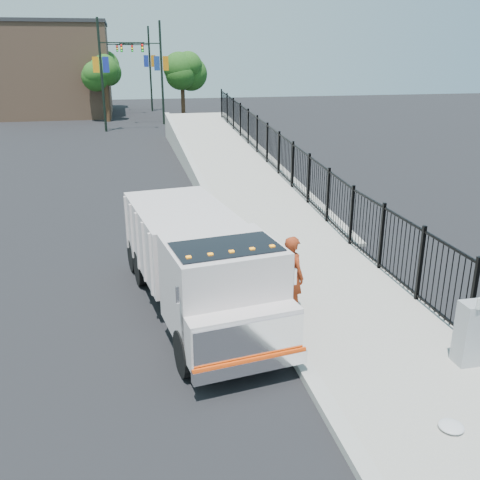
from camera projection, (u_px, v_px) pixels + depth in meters
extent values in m
plane|color=black|center=(273.00, 318.00, 12.16)|extent=(120.00, 120.00, 0.00)
cube|color=#9E998E|center=(393.00, 352.00, 10.68)|extent=(3.55, 12.00, 0.12)
cube|color=#ADAAA3|center=(301.00, 362.00, 10.29)|extent=(0.30, 12.00, 0.16)
cube|color=#9E998E|center=(230.00, 170.00, 27.32)|extent=(3.95, 24.06, 3.19)
cube|color=black|center=(278.00, 167.00, 23.62)|extent=(0.10, 28.00, 1.80)
cube|color=black|center=(195.00, 287.00, 12.58)|extent=(1.77, 6.15, 0.20)
cube|color=silver|center=(223.00, 286.00, 10.47)|extent=(2.37, 2.25, 1.79)
cube|color=silver|center=(243.00, 333.00, 9.63)|extent=(2.17, 0.93, 0.90)
cube|color=silver|center=(250.00, 342.00, 9.34)|extent=(2.05, 0.37, 0.76)
cube|color=silver|center=(251.00, 366.00, 9.42)|extent=(2.15, 0.47, 0.25)
cube|color=#DF3D08|center=(251.00, 360.00, 9.38)|extent=(2.13, 0.36, 0.05)
cube|color=black|center=(226.00, 265.00, 10.09)|extent=(2.12, 1.44, 0.76)
cube|color=silver|center=(181.00, 236.00, 13.31)|extent=(2.67, 4.03, 1.52)
cube|color=silver|center=(177.00, 295.00, 9.17)|extent=(0.06, 0.06, 0.31)
cube|color=silver|center=(295.00, 277.00, 9.91)|extent=(0.06, 0.06, 0.31)
cube|color=orange|center=(189.00, 258.00, 9.42)|extent=(0.10, 0.08, 0.05)
cube|color=orange|center=(210.00, 255.00, 9.56)|extent=(0.10, 0.08, 0.05)
cube|color=orange|center=(232.00, 252.00, 9.69)|extent=(0.10, 0.08, 0.05)
cube|color=orange|center=(252.00, 249.00, 9.82)|extent=(0.10, 0.08, 0.05)
cube|color=orange|center=(272.00, 247.00, 9.95)|extent=(0.10, 0.08, 0.05)
cylinder|color=black|center=(186.00, 353.00, 9.92)|extent=(0.41, 0.93, 0.90)
cylinder|color=black|center=(278.00, 335.00, 10.54)|extent=(0.41, 0.93, 0.90)
cylinder|color=black|center=(142.00, 268.00, 13.79)|extent=(0.41, 0.93, 0.90)
cylinder|color=black|center=(211.00, 259.00, 14.41)|extent=(0.41, 0.93, 0.90)
cylinder|color=black|center=(135.00, 255.00, 14.66)|extent=(0.41, 0.93, 0.90)
cylinder|color=black|center=(201.00, 247.00, 15.28)|extent=(0.41, 0.93, 0.90)
imported|color=maroon|center=(292.00, 275.00, 11.88)|extent=(0.67, 0.79, 1.83)
cube|color=gray|center=(472.00, 333.00, 10.02)|extent=(0.55, 0.40, 1.25)
ellipsoid|color=silver|center=(451.00, 426.00, 8.40)|extent=(0.40, 0.40, 0.10)
cylinder|color=black|center=(102.00, 76.00, 38.94)|extent=(0.18, 0.18, 8.00)
cube|color=black|center=(122.00, 43.00, 38.49)|extent=(3.20, 0.08, 0.08)
cube|color=black|center=(142.00, 48.00, 38.89)|extent=(0.18, 0.22, 0.60)
cube|color=navy|center=(106.00, 65.00, 38.74)|extent=(0.45, 0.04, 1.10)
cube|color=orange|center=(96.00, 65.00, 38.60)|extent=(0.45, 0.04, 1.10)
cylinder|color=black|center=(162.00, 74.00, 42.97)|extent=(0.18, 0.18, 8.00)
cube|color=black|center=(140.00, 43.00, 41.89)|extent=(3.20, 0.08, 0.08)
cube|color=black|center=(121.00, 48.00, 41.72)|extent=(0.18, 0.22, 0.60)
cube|color=orange|center=(166.00, 63.00, 42.78)|extent=(0.45, 0.04, 1.10)
cube|color=navy|center=(157.00, 63.00, 42.64)|extent=(0.45, 0.04, 1.10)
cylinder|color=black|center=(100.00, 71.00, 49.03)|extent=(0.18, 0.18, 8.00)
cube|color=black|center=(116.00, 44.00, 48.58)|extent=(3.20, 0.08, 0.08)
cube|color=black|center=(132.00, 48.00, 48.98)|extent=(0.18, 0.22, 0.60)
cube|color=#1E3496|center=(103.00, 62.00, 48.83)|extent=(0.45, 0.04, 1.10)
cube|color=orange|center=(95.00, 62.00, 48.69)|extent=(0.45, 0.04, 1.10)
cylinder|color=black|center=(150.00, 70.00, 52.55)|extent=(0.18, 0.18, 8.00)
cube|color=black|center=(132.00, 45.00, 51.47)|extent=(3.20, 0.08, 0.08)
cube|color=black|center=(117.00, 49.00, 51.30)|extent=(0.18, 0.22, 0.60)
cube|color=orange|center=(153.00, 61.00, 52.36)|extent=(0.45, 0.04, 1.10)
cube|color=#1A2F97|center=(146.00, 61.00, 52.22)|extent=(0.45, 0.04, 1.10)
cylinder|color=#382314|center=(107.00, 102.00, 45.45)|extent=(0.36, 0.36, 3.20)
sphere|color=#194714|center=(105.00, 73.00, 44.65)|extent=(2.60, 2.60, 2.60)
cylinder|color=#382314|center=(183.00, 100.00, 47.59)|extent=(0.36, 0.36, 3.20)
sphere|color=#194714|center=(182.00, 72.00, 46.79)|extent=(2.73, 2.73, 2.73)
cylinder|color=#382314|center=(106.00, 92.00, 56.47)|extent=(0.36, 0.36, 3.20)
sphere|color=#194714|center=(104.00, 69.00, 55.67)|extent=(3.30, 3.30, 3.30)
cube|color=#8C664C|center=(54.00, 71.00, 49.57)|extent=(10.00, 10.00, 8.00)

